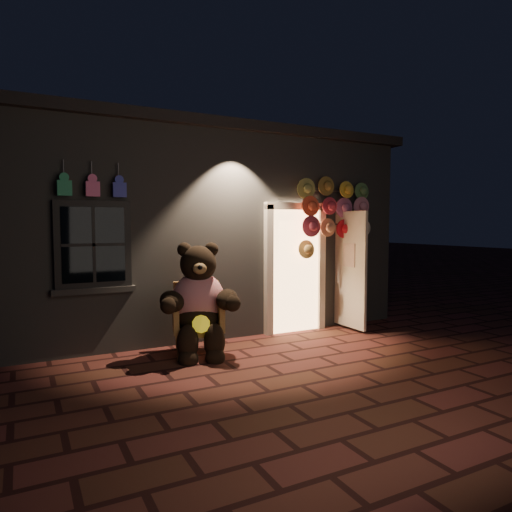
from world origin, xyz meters
TOP-DOWN VIEW (x-y plane):
  - ground at (0.00, 0.00)m, footprint 60.00×60.00m
  - shop_building at (0.00, 3.99)m, footprint 7.30×5.95m
  - wicker_armchair at (-0.58, 0.99)m, footprint 0.81×0.77m
  - teddy_bear at (-0.60, 0.86)m, footprint 1.16×1.04m
  - hat_rack at (2.04, 1.28)m, footprint 1.48×0.22m

SIDE VIEW (x-z plane):
  - ground at x=0.00m, z-range 0.00..0.00m
  - wicker_armchair at x=-0.58m, z-range 0.00..1.00m
  - teddy_bear at x=-0.60m, z-range -0.08..1.57m
  - shop_building at x=0.00m, z-range -0.02..3.49m
  - hat_rack at x=2.04m, z-range 0.73..3.35m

